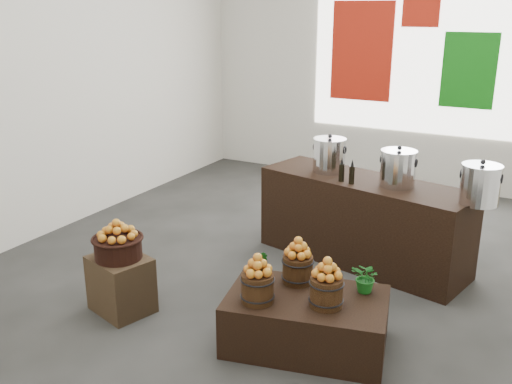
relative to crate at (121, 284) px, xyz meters
The scene contains 23 objects.
ground 1.75m from the crate, 52.93° to the left, with size 7.00×7.00×0.00m, color #3C3C39.
back_wall 5.29m from the crate, 77.95° to the left, with size 6.00×0.04×4.00m, color silver.
back_opening 5.34m from the crate, 74.56° to the left, with size 3.20×0.02×2.40m, color white.
deco_red_left 5.14m from the crate, 84.79° to the left, with size 0.90×0.04×1.40m, color #B31E0D.
deco_green_right 5.42m from the crate, 68.18° to the left, with size 0.70×0.04×1.00m, color #117112.
deco_red_upper 5.49m from the crate, 75.64° to the left, with size 0.50×0.04×0.50m, color #B31E0D.
crate is the anchor object (origin of this frame).
wicker_basket 0.34m from the crate, ahead, with size 0.39×0.39×0.18m, color black.
apples_in_basket 0.51m from the crate, ahead, with size 0.31×0.31×0.17m, color #9D051C, non-canonical shape.
display_table 1.64m from the crate, ahead, with size 1.21×0.74×0.42m, color black.
apple_bucket_front_left 1.35m from the crate, ahead, with size 0.24×0.24×0.22m, color #3D2610.
apples_in_bucket_front_left 1.40m from the crate, ahead, with size 0.18×0.18×0.16m, color #9D051C, non-canonical shape.
apple_bucket_front_right 1.82m from the crate, ahead, with size 0.24×0.24×0.22m, color #3D2610.
apples_in_bucket_front_right 1.86m from the crate, ahead, with size 0.18×0.18×0.16m, color #9D051C, non-canonical shape.
apple_bucket_rear 1.54m from the crate, 17.14° to the left, with size 0.24×0.24×0.22m, color #3D2610.
apples_in_bucket_rear 1.59m from the crate, 17.14° to the left, with size 0.18×0.18×0.16m, color #9D051C, non-canonical shape.
herb_garnish_right 2.08m from the crate, 15.27° to the left, with size 0.22×0.19×0.25m, color #145F19.
herb_garnish_left 1.24m from the crate, 15.61° to the left, with size 0.15×0.12×0.26m, color #145F19.
counter 2.48m from the crate, 52.84° to the left, with size 2.14×0.68×0.88m, color black.
stock_pot_left 2.46m from the crate, 62.74° to the left, with size 0.33×0.33×0.33m, color silver.
stock_pot_center 2.75m from the crate, 46.05° to the left, with size 0.33×0.33×0.33m, color silver.
stock_pot_right 3.21m from the crate, 33.63° to the left, with size 0.33×0.33×0.33m, color silver.
oil_cruets 2.40m from the crate, 50.61° to the left, with size 0.16×0.06×0.24m, color black, non-canonical shape.
Camera 1 is at (2.06, -4.70, 2.51)m, focal length 40.00 mm.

